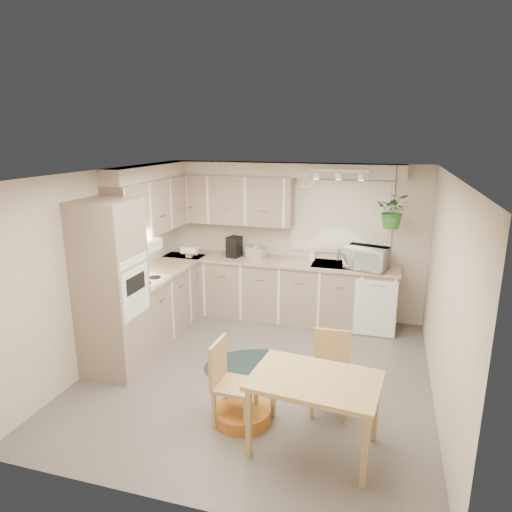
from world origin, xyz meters
name	(u,v)px	position (x,y,z in m)	size (l,w,h in m)	color
floor	(257,374)	(0.00, 0.00, 0.00)	(4.20, 4.20, 0.00)	#5F5B54
ceiling	(257,173)	(0.00, 0.00, 2.40)	(4.20, 4.20, 0.00)	white
wall_back	(294,240)	(0.00, 2.10, 1.20)	(4.00, 0.04, 2.40)	#C1B49F
wall_front	(176,367)	(0.00, -2.10, 1.20)	(4.00, 0.04, 2.40)	#C1B49F
wall_left	(105,266)	(-2.00, 0.00, 1.20)	(0.04, 4.20, 2.40)	#C1B49F
wall_right	(445,297)	(2.00, 0.00, 1.20)	(0.04, 4.20, 2.40)	#C1B49F
base_cab_left	(162,301)	(-1.70, 0.88, 0.45)	(0.60, 1.85, 0.90)	gray
base_cab_back	(277,290)	(-0.20, 1.80, 0.45)	(3.60, 0.60, 0.90)	gray
counter_left	(161,270)	(-1.69, 0.88, 0.92)	(0.64, 1.89, 0.04)	tan
counter_back	(277,261)	(-0.20, 1.79, 0.92)	(3.64, 0.64, 0.04)	tan
oven_stack	(111,289)	(-1.68, -0.38, 1.05)	(0.65, 0.65, 2.10)	gray
wall_oven_face	(136,292)	(-1.35, -0.38, 1.05)	(0.02, 0.56, 0.58)	silver
upper_cab_left	(153,206)	(-1.82, 1.00, 1.83)	(0.35, 2.00, 0.75)	gray
upper_cab_back	(230,199)	(-1.00, 1.93, 1.83)	(2.00, 0.35, 0.75)	gray
soffit_left	(150,172)	(-1.85, 1.00, 2.30)	(0.30, 2.00, 0.20)	#C1B49F
soffit_back	(281,169)	(-0.20, 1.95, 2.30)	(3.60, 0.30, 0.20)	#C1B49F
cooktop	(141,280)	(-1.68, 0.30, 0.94)	(0.52, 0.58, 0.02)	silver
range_hood	(137,247)	(-1.70, 0.30, 1.40)	(0.40, 0.60, 0.14)	silver
window_blinds	(340,218)	(0.70, 2.07, 1.60)	(1.40, 0.02, 1.00)	white
window_frame	(340,217)	(0.70, 2.08, 1.60)	(1.50, 0.02, 1.10)	beige
sink	(336,267)	(0.70, 1.80, 0.90)	(0.70, 0.48, 0.10)	#A8ABB0
dishwasher_front	(375,309)	(1.30, 1.49, 0.42)	(0.58, 0.01, 0.83)	silver
track_light_bar	(339,171)	(0.70, 1.55, 2.33)	(0.80, 0.04, 0.04)	silver
wall_clock	(305,177)	(0.15, 2.07, 2.18)	(0.30, 0.30, 0.03)	#E9CF52
dining_table	(314,414)	(0.86, -1.14, 0.36)	(1.13, 0.76, 0.71)	tan
chair_left	(235,383)	(0.05, -0.95, 0.43)	(0.40, 0.40, 0.85)	tan
chair_back	(330,374)	(0.92, -0.50, 0.42)	(0.39, 0.39, 0.84)	tan
braided_rug	(253,366)	(-0.10, 0.16, 0.01)	(1.23, 0.92, 0.01)	black
pet_bed	(242,414)	(0.11, -0.92, 0.07)	(0.58, 0.58, 0.13)	#B56C24
microwave	(367,256)	(1.13, 1.70, 1.14)	(0.58, 0.32, 0.39)	silver
soap_bottle	(312,257)	(0.31, 1.95, 0.99)	(0.09, 0.20, 0.09)	silver
hanging_plant	(393,215)	(1.45, 1.70, 1.74)	(0.44, 0.49, 0.38)	#2E692A
coffee_maker	(234,247)	(-0.90, 1.80, 1.10)	(0.18, 0.22, 0.32)	black
toaster	(256,253)	(-0.54, 1.82, 1.03)	(0.30, 0.17, 0.18)	#A8ABB0
knife_block	(257,251)	(-0.53, 1.85, 1.04)	(0.09, 0.09, 0.20)	tan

